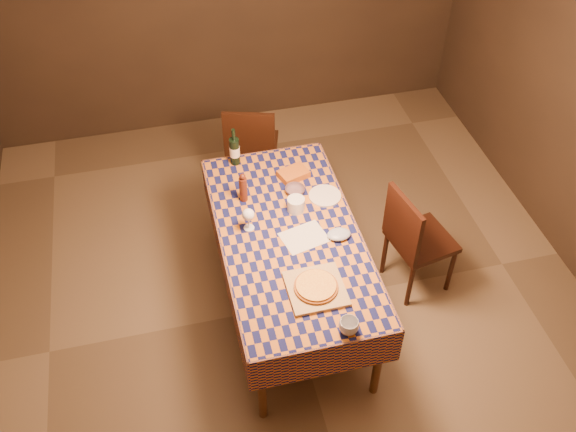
# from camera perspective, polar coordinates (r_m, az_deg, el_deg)

# --- Properties ---
(room) EXTENTS (5.00, 5.10, 2.70)m
(room) POSITION_cam_1_polar(r_m,az_deg,el_deg) (3.91, 0.17, 4.21)
(room) COLOR brown
(room) RESTS_ON ground
(dining_table) EXTENTS (0.94, 1.84, 0.77)m
(dining_table) POSITION_cam_1_polar(r_m,az_deg,el_deg) (4.37, 0.15, -2.38)
(dining_table) COLOR brown
(dining_table) RESTS_ON ground
(cutting_board) EXTENTS (0.35, 0.35, 0.02)m
(cutting_board) POSITION_cam_1_polar(r_m,az_deg,el_deg) (3.99, 2.50, -6.47)
(cutting_board) COLOR tan
(cutting_board) RESTS_ON dining_table
(pizza) EXTENTS (0.33, 0.33, 0.03)m
(pizza) POSITION_cam_1_polar(r_m,az_deg,el_deg) (3.97, 2.51, -6.25)
(pizza) COLOR #974D19
(pizza) RESTS_ON cutting_board
(pepper_mill) EXTENTS (0.06, 0.06, 0.24)m
(pepper_mill) POSITION_cam_1_polar(r_m,az_deg,el_deg) (4.49, -4.01, 2.50)
(pepper_mill) COLOR #4A1D11
(pepper_mill) RESTS_ON dining_table
(bowl) EXTENTS (0.17, 0.17, 0.04)m
(bowl) POSITION_cam_1_polar(r_m,az_deg,el_deg) (4.60, 0.63, 2.29)
(bowl) COLOR #664B55
(bowl) RESTS_ON dining_table
(wine_glass) EXTENTS (0.09, 0.09, 0.17)m
(wine_glass) POSITION_cam_1_polar(r_m,az_deg,el_deg) (4.28, -3.56, 0.06)
(wine_glass) COLOR white
(wine_glass) RESTS_ON dining_table
(wine_bottle) EXTENTS (0.10, 0.10, 0.31)m
(wine_bottle) POSITION_cam_1_polar(r_m,az_deg,el_deg) (4.81, -4.77, 5.82)
(wine_bottle) COLOR black
(wine_bottle) RESTS_ON dining_table
(deli_tub) EXTENTS (0.13, 0.13, 0.10)m
(deli_tub) POSITION_cam_1_polar(r_m,az_deg,el_deg) (4.45, 0.71, 1.04)
(deli_tub) COLOR white
(deli_tub) RESTS_ON dining_table
(takeout_container) EXTENTS (0.25, 0.21, 0.05)m
(takeout_container) POSITION_cam_1_polar(r_m,az_deg,el_deg) (4.73, 0.48, 3.76)
(takeout_container) COLOR #B25717
(takeout_container) RESTS_ON dining_table
(white_plate) EXTENTS (0.30, 0.30, 0.01)m
(white_plate) POSITION_cam_1_polar(r_m,az_deg,el_deg) (4.58, 3.30, 1.81)
(white_plate) COLOR white
(white_plate) RESTS_ON dining_table
(tumbler) EXTENTS (0.13, 0.13, 0.09)m
(tumbler) POSITION_cam_1_polar(r_m,az_deg,el_deg) (3.79, 5.43, -9.74)
(tumbler) COLOR silver
(tumbler) RESTS_ON dining_table
(flour_patch) EXTENTS (0.34, 0.29, 0.00)m
(flour_patch) POSITION_cam_1_polar(r_m,az_deg,el_deg) (4.29, 1.45, -1.91)
(flour_patch) COLOR silver
(flour_patch) RESTS_ON dining_table
(flour_bag) EXTENTS (0.20, 0.18, 0.05)m
(flour_bag) POSITION_cam_1_polar(r_m,az_deg,el_deg) (4.29, 4.55, -1.63)
(flour_bag) COLOR #99AAC4
(flour_bag) RESTS_ON dining_table
(chair_far) EXTENTS (0.52, 0.53, 0.93)m
(chair_far) POSITION_cam_1_polar(r_m,az_deg,el_deg) (5.44, -3.28, 6.29)
(chair_far) COLOR black
(chair_far) RESTS_ON ground
(chair_right) EXTENTS (0.50, 0.50, 0.93)m
(chair_right) POSITION_cam_1_polar(r_m,az_deg,el_deg) (4.73, 11.08, -1.85)
(chair_right) COLOR black
(chair_right) RESTS_ON ground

